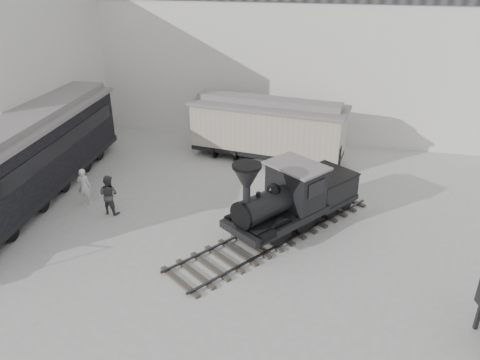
% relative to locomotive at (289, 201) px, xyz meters
% --- Properties ---
extents(ground, '(90.00, 90.00, 0.00)m').
position_rel_locomotive_xyz_m(ground, '(-2.07, -3.60, -1.30)').
color(ground, '#9E9E9B').
extents(north_wall, '(34.00, 2.51, 11.00)m').
position_rel_locomotive_xyz_m(north_wall, '(-2.07, 11.39, 4.26)').
color(north_wall, silver).
rests_on(north_wall, ground).
extents(west_pavilion, '(7.00, 12.11, 9.00)m').
position_rel_locomotive_xyz_m(west_pavilion, '(-16.57, 6.37, 3.20)').
color(west_pavilion, silver).
rests_on(west_pavilion, ground).
extents(locomotive, '(7.58, 9.32, 3.51)m').
position_rel_locomotive_xyz_m(locomotive, '(0.00, 0.00, 0.00)').
color(locomotive, black).
rests_on(locomotive, ground).
extents(boxcar, '(8.76, 3.73, 3.48)m').
position_rel_locomotive_xyz_m(boxcar, '(-2.12, 7.18, 0.53)').
color(boxcar, black).
rests_on(boxcar, ground).
extents(passenger_coach, '(3.80, 13.82, 3.66)m').
position_rel_locomotive_xyz_m(passenger_coach, '(-11.94, 0.44, 0.72)').
color(passenger_coach, black).
rests_on(passenger_coach, ground).
extents(visitor_a, '(0.65, 0.43, 1.74)m').
position_rel_locomotive_xyz_m(visitor_a, '(-9.33, 0.16, -0.43)').
color(visitor_a, silver).
rests_on(visitor_a, ground).
extents(visitor_b, '(0.97, 0.80, 1.81)m').
position_rel_locomotive_xyz_m(visitor_b, '(-7.83, -0.41, -0.39)').
color(visitor_b, '#3E3D3E').
rests_on(visitor_b, ground).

